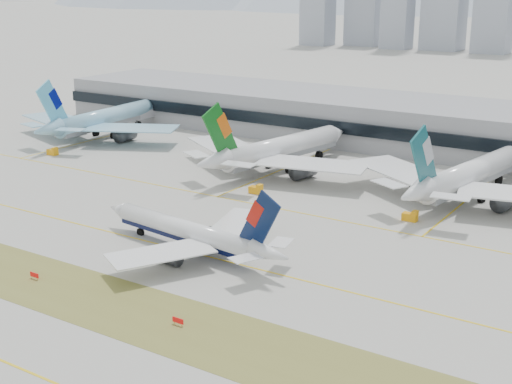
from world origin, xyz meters
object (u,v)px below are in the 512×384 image
Objects in this scene: taxiing_airliner at (192,233)px; widebody_korean at (102,120)px; widebody_eva at (277,150)px; terminal at (414,124)px; widebody_cathay at (467,177)px.

taxiing_airliner is 0.76× the size of widebody_korean.
widebody_eva is 0.23× the size of terminal.
widebody_eva reaches higher than widebody_cathay.
taxiing_airliner is at bearing 160.75° from widebody_cathay.
terminal is (21.47, 54.22, 1.21)m from widebody_eva.
widebody_korean is at bearing -153.73° from terminal.
widebody_korean reaches higher than taxiing_airliner.
taxiing_airliner is at bearing -91.21° from terminal.
widebody_eva reaches higher than terminal.
widebody_cathay is 62.85m from terminal.
widebody_korean is 109.08m from terminal.
taxiing_airliner is 0.18× the size of terminal.
widebody_korean reaches higher than widebody_cathay.
widebody_korean is 1.03× the size of widebody_cathay.
widebody_cathay is at bearing -78.53° from widebody_eva.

